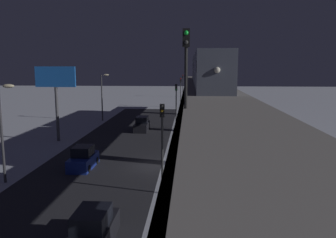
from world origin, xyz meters
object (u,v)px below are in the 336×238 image
Objects in this scene: traffic_light_far at (181,88)px; traffic_light_mid at (176,100)px; sedan_black at (92,233)px; sedan_black_2 at (142,125)px; traffic_light_distant at (183,82)px; subway_train at (205,69)px; traffic_light_near at (162,136)px; sedan_blue at (83,159)px; commercial_billboard at (56,84)px; rail_signal at (186,55)px.

traffic_light_mid is at bearing 90.00° from traffic_light_far.
sedan_black is 31.05m from sedan_black_2.
subway_train is at bearing 93.93° from traffic_light_distant.
sedan_blue is at bearing -36.92° from traffic_light_near.
commercial_billboard is at bearing 76.76° from traffic_light_distant.
sedan_black_2 is 6.02m from traffic_light_mid.
commercial_billboard is at bearing -58.88° from sedan_blue.
sedan_black is 57.87m from traffic_light_far.
subway_train reaches higher than commercial_billboard.
traffic_light_distant is at bearing -90.00° from traffic_light_far.
traffic_light_near is at bearing 90.00° from traffic_light_far.
sedan_black_2 is (6.36, -29.17, -8.75)m from rail_signal.
traffic_light_near is 50.19m from traffic_light_far.
subway_train is 12.12m from sedan_black_2.
commercial_billboard is (17.71, 3.58, -1.77)m from subway_train.
sedan_black_2 is at bearing -141.73° from commercial_billboard.
traffic_light_far is (-2.90, -57.70, 3.40)m from sedan_black.
sedan_black_2 is at bearing 80.02° from traffic_light_far.
sedan_black and sedan_black_2 have the same top height.
traffic_light_near reaches higher than sedan_blue.
sedan_blue is 0.86× the size of sedan_black_2.
sedan_black_2 is (-2.80, -17.86, 0.01)m from sedan_blue.
sedan_black_2 is at bearing 18.87° from traffic_light_mid.
sedan_blue is 0.64× the size of traffic_light_distant.
traffic_light_near is 21.53m from commercial_billboard.
subway_train is 7.73× the size of sedan_black_2.
commercial_billboard is at bearing 32.52° from traffic_light_mid.
sedan_black is 8.74m from traffic_light_near.
rail_signal is 7.98m from traffic_light_near.
traffic_light_near is 0.72× the size of commercial_billboard.
rail_signal is 0.62× the size of traffic_light_mid.
sedan_blue is at bearing 80.45° from traffic_light_far.
sedan_black is 82.92m from traffic_light_distant.
traffic_light_far is at bearing 90.00° from traffic_light_distant.
traffic_light_near is 75.29m from traffic_light_distant.
rail_signal is at bearing 129.00° from sedan_blue.
traffic_light_mid is 1.00× the size of traffic_light_distant.
traffic_light_far is at bearing -112.26° from commercial_billboard.
traffic_light_near is at bearing 90.00° from traffic_light_distant.
sedan_black is 0.74× the size of traffic_light_mid.
traffic_light_mid is (0.00, -25.10, 0.00)m from traffic_light_near.
commercial_billboard is (6.40, -10.60, 6.04)m from sedan_blue.
traffic_light_mid is at bearing -54.20° from subway_train.
sedan_black is 0.74× the size of traffic_light_near.
traffic_light_mid is (-7.50, -19.46, 3.41)m from sedan_blue.
sedan_blue is 18.07m from sedan_black_2.
rail_signal is at bearing 106.31° from traffic_light_near.
traffic_light_mid reaches higher than sedan_blue.
traffic_light_mid is 50.19m from traffic_light_distant.
rail_signal is 0.45× the size of commercial_billboard.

